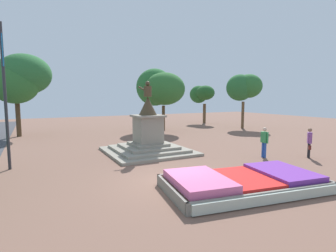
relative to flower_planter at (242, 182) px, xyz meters
name	(u,v)px	position (x,y,z in m)	size (l,w,h in m)	color
ground_plane	(175,183)	(-1.89, 1.85, -0.28)	(78.29, 78.29, 0.00)	brown
flower_planter	(242,182)	(0.00, 0.00, 0.00)	(6.36, 4.05, 0.66)	#38281C
statue_monument	(148,138)	(-0.48, 7.86, 0.63)	(5.07, 5.07, 4.47)	gray
banner_pole	(5,91)	(-8.00, 7.36, 3.50)	(0.19, 1.01, 6.93)	#2D2D33
pedestrian_with_handbag	(309,141)	(7.12, 2.16, 0.70)	(0.60, 0.54, 1.73)	black
pedestrian_near_planter	(264,140)	(4.89, 3.42, 0.75)	(0.23, 0.57, 1.76)	#264CA5
park_tree_far_left	(160,88)	(4.82, 17.08, 4.13)	(4.38, 5.25, 6.43)	#4C3823
park_tree_behind_statue	(244,87)	(14.26, 15.00, 4.33)	(3.65, 3.62, 6.02)	brown
park_tree_far_right	(202,94)	(13.32, 21.78, 3.63)	(2.61, 3.64, 5.02)	brown
park_tree_street_side	(20,78)	(-7.67, 19.35, 4.92)	(5.01, 5.09, 7.25)	#4C3823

